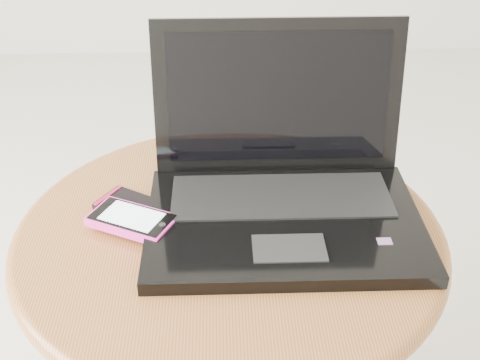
{
  "coord_description": "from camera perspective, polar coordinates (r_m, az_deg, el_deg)",
  "views": [
    {
      "loc": [
        0.09,
        -0.75,
        1.04
      ],
      "look_at": [
        0.12,
        0.03,
        0.55
      ],
      "focal_mm": 48.02,
      "sensor_mm": 36.0,
      "label": 1
    }
  ],
  "objects": [
    {
      "name": "laptop",
      "position": [
        0.93,
        3.77,
        -0.43
      ],
      "size": [
        0.39,
        0.31,
        0.25
      ],
      "color": "black",
      "rests_on": "table"
    },
    {
      "name": "phone_pink",
      "position": [
        0.92,
        -9.56,
        -3.53
      ],
      "size": [
        0.14,
        0.11,
        0.01
      ],
      "color": "#FA35B2",
      "rests_on": "phone_black"
    },
    {
      "name": "table",
      "position": [
        0.99,
        -0.91,
        -9.11
      ],
      "size": [
        0.62,
        0.62,
        0.49
      ],
      "color": "brown",
      "rests_on": "ground"
    },
    {
      "name": "phone_black",
      "position": [
        0.96,
        -9.26,
        -2.48
      ],
      "size": [
        0.13,
        0.11,
        0.01
      ],
      "color": "black",
      "rests_on": "table"
    }
  ]
}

